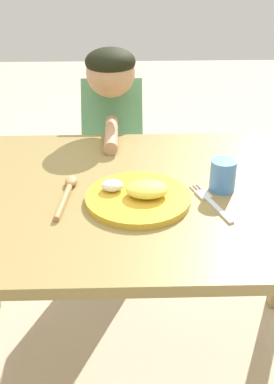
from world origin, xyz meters
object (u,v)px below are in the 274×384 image
(plate, at_px, (138,196))
(spoon, at_px, (67,192))
(fork, at_px, (211,202))
(person, at_px, (114,166))
(drinking_cup, at_px, (223,176))

(plate, height_order, spoon, plate)
(spoon, bearing_deg, plate, -95.24)
(fork, xyz_separation_m, spoon, (-0.36, 0.05, 0.01))
(person, bearing_deg, fork, 112.51)
(plate, bearing_deg, spoon, 168.70)
(plate, xyz_separation_m, drinking_cup, (0.22, 0.05, 0.03))
(fork, xyz_separation_m, person, (-0.25, 0.61, -0.20))
(plate, relative_size, spoon, 1.27)
(fork, relative_size, person, 0.21)
(fork, xyz_separation_m, drinking_cup, (0.04, 0.06, 0.04))
(fork, height_order, spoon, spoon)
(person, bearing_deg, drinking_cup, 118.14)
(spoon, xyz_separation_m, person, (0.11, 0.56, -0.20))
(plate, bearing_deg, person, 97.03)
(plate, xyz_separation_m, fork, (0.18, -0.02, -0.01))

